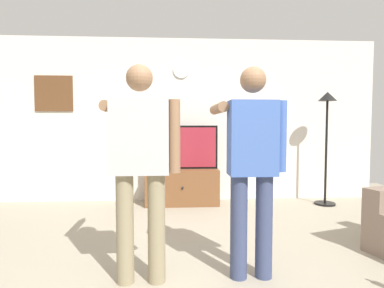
% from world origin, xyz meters
% --- Properties ---
extents(ground_plane, '(8.40, 8.40, 0.00)m').
position_xyz_m(ground_plane, '(0.00, 0.00, 0.00)').
color(ground_plane, '#9E937F').
extents(back_wall, '(6.40, 0.10, 2.70)m').
position_xyz_m(back_wall, '(0.00, 2.95, 1.35)').
color(back_wall, silver).
rests_on(back_wall, ground_plane).
extents(tv_stand, '(1.16, 0.47, 0.57)m').
position_xyz_m(tv_stand, '(-0.10, 2.60, 0.28)').
color(tv_stand, brown).
rests_on(tv_stand, ground_plane).
extents(television, '(1.14, 0.07, 0.69)m').
position_xyz_m(television, '(-0.10, 2.65, 0.91)').
color(television, black).
rests_on(television, tv_stand).
extents(wall_clock, '(0.27, 0.03, 0.27)m').
position_xyz_m(wall_clock, '(-0.10, 2.89, 2.18)').
color(wall_clock, white).
extents(framed_picture, '(0.60, 0.04, 0.57)m').
position_xyz_m(framed_picture, '(-2.17, 2.90, 1.78)').
color(framed_picture, brown).
extents(floor_lamp, '(0.32, 0.32, 1.79)m').
position_xyz_m(floor_lamp, '(2.18, 2.44, 1.28)').
color(floor_lamp, black).
rests_on(floor_lamp, ground_plane).
extents(person_standing_nearer_lamp, '(0.64, 0.78, 1.74)m').
position_xyz_m(person_standing_nearer_lamp, '(-0.51, 0.09, 1.00)').
color(person_standing_nearer_lamp, gray).
rests_on(person_standing_nearer_lamp, ground_plane).
extents(person_standing_nearer_couch, '(0.56, 0.78, 1.74)m').
position_xyz_m(person_standing_nearer_couch, '(0.39, 0.11, 0.98)').
color(person_standing_nearer_couch, '#384266').
rests_on(person_standing_nearer_couch, ground_plane).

